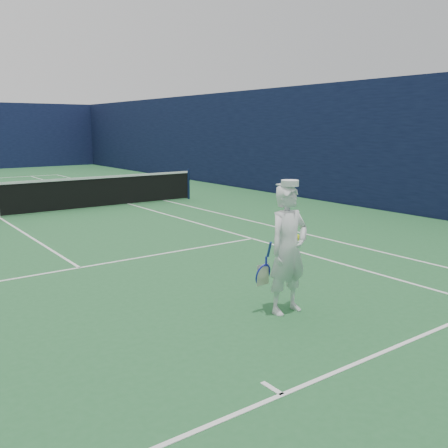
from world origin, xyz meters
name	(u,v)px	position (x,y,z in m)	size (l,w,h in m)	color
tennis_player	(288,249)	(1.57, -10.27, 0.91)	(0.77, 0.47, 1.86)	white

